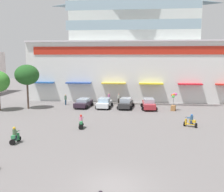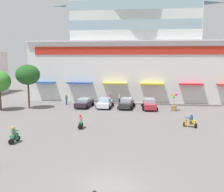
# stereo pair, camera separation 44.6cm
# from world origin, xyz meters

# --- Properties ---
(ground_plane) EXTENTS (128.00, 128.00, 0.00)m
(ground_plane) POSITION_xyz_m (0.00, 13.00, 0.00)
(ground_plane) COLOR slate
(colonial_building) EXTENTS (36.80, 17.77, 19.76)m
(colonial_building) POSITION_xyz_m (0.00, 36.46, 8.47)
(colonial_building) COLOR silver
(colonial_building) RESTS_ON ground
(plaza_tree_2) EXTENTS (3.56, 3.26, 6.53)m
(plaza_tree_2) POSITION_xyz_m (-15.17, 22.78, 5.01)
(plaza_tree_2) COLOR brown
(plaza_tree_2) RESTS_ON ground
(parked_car_0) EXTENTS (2.66, 4.55, 1.34)m
(parked_car_0) POSITION_xyz_m (-7.21, 24.74, 0.69)
(parked_car_0) COLOR #2B1D2A
(parked_car_0) RESTS_ON ground
(parked_car_1) EXTENTS (2.45, 4.24, 1.46)m
(parked_car_1) POSITION_xyz_m (-4.01, 24.65, 0.74)
(parked_car_1) COLOR silver
(parked_car_1) RESTS_ON ground
(parked_car_2) EXTENTS (2.57, 4.39, 1.55)m
(parked_car_2) POSITION_xyz_m (-0.75, 24.68, 0.77)
(parked_car_2) COLOR #2A2A2B
(parked_car_2) RESTS_ON ground
(parked_car_3) EXTENTS (2.48, 4.57, 1.57)m
(parked_car_3) POSITION_xyz_m (2.65, 24.42, 0.78)
(parked_car_3) COLOR #A92A32
(parked_car_3) RESTS_ON ground
(scooter_rider_0) EXTENTS (0.77, 1.43, 1.54)m
(scooter_rider_0) POSITION_xyz_m (-4.85, 12.65, 0.64)
(scooter_rider_0) COLOR black
(scooter_rider_0) RESTS_ON ground
(scooter_rider_3) EXTENTS (0.52, 1.30, 1.54)m
(scooter_rider_3) POSITION_xyz_m (-9.56, 7.02, 0.63)
(scooter_rider_3) COLOR black
(scooter_rider_3) RESTS_ON ground
(scooter_rider_6) EXTENTS (1.48, 1.14, 1.47)m
(scooter_rider_6) POSITION_xyz_m (6.98, 14.55, 0.61)
(scooter_rider_6) COLOR black
(scooter_rider_6) RESTS_ON ground
(pedestrian_0) EXTENTS (0.48, 0.48, 1.71)m
(pedestrian_0) POSITION_xyz_m (-10.50, 26.38, 0.97)
(pedestrian_0) COLOR #18334D
(pedestrian_0) RESTS_ON ground
(pedestrian_1) EXTENTS (0.48, 0.48, 1.60)m
(pedestrian_1) POSITION_xyz_m (-2.23, 29.03, 0.91)
(pedestrian_1) COLOR black
(pedestrian_1) RESTS_ON ground
(pedestrian_2) EXTENTS (0.41, 0.41, 1.67)m
(pedestrian_2) POSITION_xyz_m (-3.86, 29.20, 0.95)
(pedestrian_2) COLOR #7F704F
(pedestrian_2) RESTS_ON ground
(balloon_vendor_cart) EXTENTS (0.89, 1.03, 2.57)m
(balloon_vendor_cart) POSITION_xyz_m (6.12, 23.65, 1.18)
(balloon_vendor_cart) COLOR #9D6B3E
(balloon_vendor_cart) RESTS_ON ground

